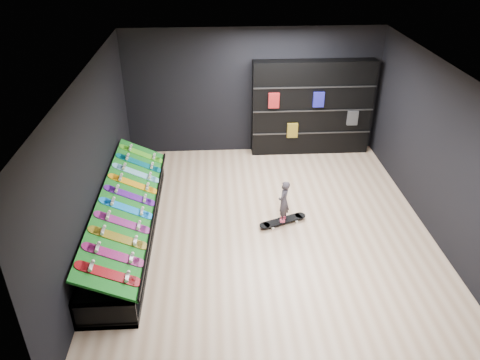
{
  "coord_description": "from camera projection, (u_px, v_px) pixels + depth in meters",
  "views": [
    {
      "loc": [
        -0.93,
        -7.07,
        5.16
      ],
      "look_at": [
        -0.5,
        0.2,
        1.0
      ],
      "focal_mm": 35.0,
      "sensor_mm": 36.0,
      "label": 1
    }
  ],
  "objects": [
    {
      "name": "display_board_0",
      "position": [
        108.0,
        274.0,
        6.6
      ],
      "size": [
        0.93,
        0.22,
        0.5
      ],
      "primitive_type": null,
      "rotation": [
        0.0,
        0.44,
        0.0
      ],
      "color": "red",
      "rests_on": "turf_ramp"
    },
    {
      "name": "display_board_6",
      "position": [
        133.0,
        184.0,
        8.79
      ],
      "size": [
        0.93,
        0.22,
        0.5
      ],
      "primitive_type": null,
      "rotation": [
        0.0,
        0.44,
        0.0
      ],
      "color": "orange",
      "rests_on": "turf_ramp"
    },
    {
      "name": "wall_right",
      "position": [
        441.0,
        155.0,
        8.15
      ],
      "size": [
        0.02,
        7.0,
        3.0
      ],
      "primitive_type": "cube",
      "color": "black",
      "rests_on": "ground"
    },
    {
      "name": "wall_left",
      "position": [
        92.0,
        164.0,
        7.84
      ],
      "size": [
        0.02,
        7.0,
        3.0
      ],
      "primitive_type": "cube",
      "color": "black",
      "rests_on": "ground"
    },
    {
      "name": "floor",
      "position": [
        267.0,
        231.0,
        8.74
      ],
      "size": [
        6.0,
        7.0,
        0.01
      ],
      "primitive_type": "cube",
      "color": "tan",
      "rests_on": "ground"
    },
    {
      "name": "floor_skateboard",
      "position": [
        283.0,
        222.0,
        8.92
      ],
      "size": [
        0.99,
        0.57,
        0.09
      ],
      "primitive_type": null,
      "rotation": [
        0.0,
        0.0,
        0.38
      ],
      "color": "black",
      "rests_on": "ground"
    },
    {
      "name": "child",
      "position": [
        283.0,
        209.0,
        8.77
      ],
      "size": [
        0.21,
        0.23,
        0.5
      ],
      "primitive_type": "imported",
      "rotation": [
        0.0,
        0.0,
        -2.06
      ],
      "color": "black",
      "rests_on": "floor_skateboard"
    },
    {
      "name": "display_board_1",
      "position": [
        114.0,
        255.0,
        6.96
      ],
      "size": [
        0.93,
        0.22,
        0.5
      ],
      "primitive_type": null,
      "rotation": [
        0.0,
        0.44,
        0.0
      ],
      "color": "#E5198C",
      "rests_on": "turf_ramp"
    },
    {
      "name": "display_board_5",
      "position": [
        130.0,
        196.0,
        8.43
      ],
      "size": [
        0.93,
        0.22,
        0.5
      ],
      "primitive_type": null,
      "rotation": [
        0.0,
        0.44,
        0.0
      ],
      "color": "purple",
      "rests_on": "turf_ramp"
    },
    {
      "name": "display_board_3",
      "position": [
        123.0,
        222.0,
        7.69
      ],
      "size": [
        0.93,
        0.22,
        0.5
      ],
      "primitive_type": null,
      "rotation": [
        0.0,
        0.44,
        0.0
      ],
      "color": "#2626BF",
      "rests_on": "turf_ramp"
    },
    {
      "name": "turf_ramp",
      "position": [
        128.0,
        203.0,
        8.26
      ],
      "size": [
        0.92,
        4.5,
        0.46
      ],
      "primitive_type": "cube",
      "rotation": [
        0.0,
        0.44,
        0.0
      ],
      "color": "#0E5913",
      "rests_on": "display_rack"
    },
    {
      "name": "display_board_2",
      "position": [
        118.0,
        238.0,
        7.33
      ],
      "size": [
        0.93,
        0.22,
        0.5
      ],
      "primitive_type": null,
      "rotation": [
        0.0,
        0.44,
        0.0
      ],
      "color": "yellow",
      "rests_on": "turf_ramp"
    },
    {
      "name": "display_board_9",
      "position": [
        142.0,
        154.0,
        9.89
      ],
      "size": [
        0.93,
        0.22,
        0.5
      ],
      "primitive_type": null,
      "rotation": [
        0.0,
        0.44,
        0.0
      ],
      "color": "green",
      "rests_on": "turf_ramp"
    },
    {
      "name": "wall_back",
      "position": [
        253.0,
        92.0,
        11.03
      ],
      "size": [
        6.0,
        0.02,
        3.0
      ],
      "primitive_type": "cube",
      "color": "black",
      "rests_on": "ground"
    },
    {
      "name": "display_board_8",
      "position": [
        139.0,
        163.0,
        9.52
      ],
      "size": [
        0.93,
        0.22,
        0.5
      ],
      "primitive_type": null,
      "rotation": [
        0.0,
        0.44,
        0.0
      ],
      "color": "#0C8C99",
      "rests_on": "turf_ramp"
    },
    {
      "name": "back_shelving",
      "position": [
        312.0,
        108.0,
        11.12
      ],
      "size": [
        2.84,
        0.33,
        2.28
      ],
      "primitive_type": "cube",
      "color": "black",
      "rests_on": "ground"
    },
    {
      "name": "display_rack",
      "position": [
        128.0,
        225.0,
        8.48
      ],
      "size": [
        0.9,
        4.5,
        0.5
      ],
      "primitive_type": null,
      "color": "black",
      "rests_on": "ground"
    },
    {
      "name": "ceiling",
      "position": [
        273.0,
        74.0,
        7.25
      ],
      "size": [
        6.0,
        7.0,
        0.01
      ],
      "primitive_type": "cube",
      "color": "white",
      "rests_on": "ground"
    },
    {
      "name": "display_board_7",
      "position": [
        136.0,
        173.0,
        9.16
      ],
      "size": [
        0.93,
        0.22,
        0.5
      ],
      "primitive_type": null,
      "rotation": [
        0.0,
        0.44,
        0.0
      ],
      "color": "#0CB2E5",
      "rests_on": "turf_ramp"
    },
    {
      "name": "display_board_4",
      "position": [
        127.0,
        208.0,
        8.06
      ],
      "size": [
        0.93,
        0.22,
        0.5
      ],
      "primitive_type": null,
      "rotation": [
        0.0,
        0.44,
        0.0
      ],
      "color": "blue",
      "rests_on": "turf_ramp"
    },
    {
      "name": "wall_front",
      "position": [
        308.0,
        310.0,
        4.96
      ],
      "size": [
        6.0,
        0.02,
        3.0
      ],
      "primitive_type": "cube",
      "color": "black",
      "rests_on": "ground"
    }
  ]
}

